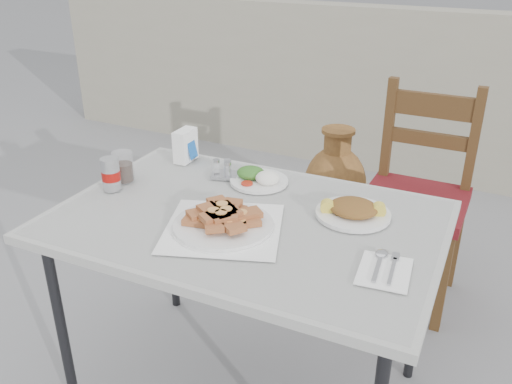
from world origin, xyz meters
The scene contains 13 objects.
ground centered at (0.00, 0.00, 0.00)m, with size 80.00×80.00×0.00m, color slate.
cafe_table centered at (0.11, -0.03, 0.73)m, with size 1.33×0.92×0.79m.
pide_plate centered at (0.08, -0.14, 0.82)m, with size 0.47×0.47×0.08m.
salad_rice_plate centered at (0.02, 0.23, 0.81)m, with size 0.22×0.22×0.06m.
salad_chopped_plate centered at (0.43, 0.13, 0.81)m, with size 0.25×0.25×0.05m.
soda_can centered at (-0.44, -0.07, 0.85)m, with size 0.07×0.07×0.12m.
cola_glass centered at (-0.45, 0.02, 0.84)m, with size 0.08×0.08×0.11m.
napkin_holder centered at (-0.35, 0.30, 0.86)m, with size 0.07×0.11×0.13m.
condiment_caddy centered at (-0.12, 0.22, 0.81)m, with size 0.12×0.11×0.07m.
cutlery_napkin centered at (0.61, -0.14, 0.79)m, with size 0.16×0.21×0.01m.
chair centered at (0.50, 0.94, 0.54)m, with size 0.47×0.47×1.04m.
terracotta_urn centered at (-0.04, 1.37, 0.30)m, with size 0.37×0.37×0.65m.
back_wall centered at (0.00, 2.50, 0.60)m, with size 6.00×0.25×1.20m, color gray.
Camera 1 is at (0.87, -1.46, 1.64)m, focal length 38.00 mm.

